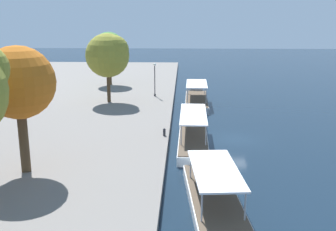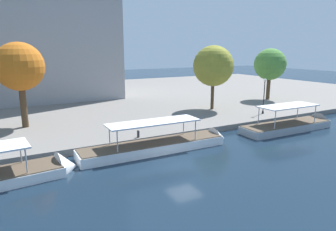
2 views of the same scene
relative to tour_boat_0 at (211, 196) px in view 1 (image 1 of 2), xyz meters
The scene contains 9 objects.
ground_plane 13.91m from the tour_boat_0, 13.25° to the right, with size 220.00×220.00×0.00m, color #142333.
tour_boat_0 is the anchor object (origin of this frame).
tour_boat_1 13.81m from the tour_boat_0, ahead, with size 15.07×2.95×3.86m.
tour_boat_2 30.46m from the tour_boat_0, ahead, with size 12.89×3.26×4.18m.
mooring_bollard_0 13.02m from the tour_boat_0, 16.78° to the left, with size 0.27×0.27×0.73m.
lamp_post 32.46m from the tour_boat_0, 10.76° to the left, with size 0.38×0.38×4.73m.
tree_0 30.60m from the tour_boat_0, 22.98° to the left, with size 5.74×5.75×9.08m.
tree_1 44.17m from the tour_boat_0, 18.86° to the left, with size 5.33×5.33×8.66m.
tree_2 15.84m from the tour_boat_0, 77.70° to the left, with size 5.24×5.24×9.34m.
Camera 1 is at (-38.26, 5.12, 12.07)m, focal length 42.90 mm.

